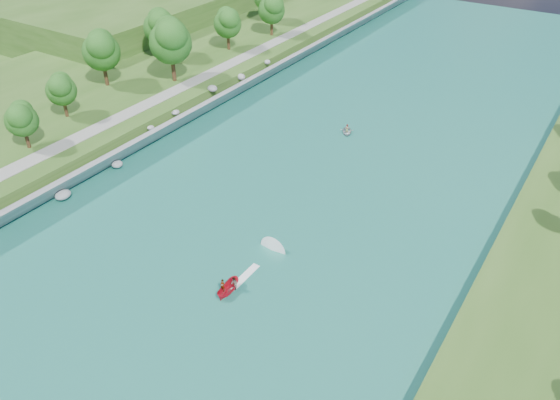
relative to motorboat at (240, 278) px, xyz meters
The scene contains 8 objects.
ground 6.03m from the motorboat, 147.60° to the right, with size 260.00×260.00×0.00m, color #2D5119.
river_water 17.54m from the motorboat, 106.78° to the left, with size 55.00×240.00×0.10m, color #1A655A.
berm_west 57.58m from the motorboat, 163.05° to the left, with size 45.00×240.00×3.50m, color #2D5119.
riprap_bank 34.92m from the motorboat, 152.36° to the left, with size 4.59×236.00×4.45m.
riverside_path 41.24m from the motorboat, 155.92° to the left, with size 3.00×200.00×0.10m, color gray.
trees_west 47.53m from the motorboat, behind, with size 18.81×151.80×13.87m.
motorboat is the anchor object (origin of this frame).
raft 40.05m from the motorboat, 99.64° to the left, with size 3.40×3.84×1.57m.
Camera 1 is at (33.78, -32.88, 42.06)m, focal length 35.00 mm.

